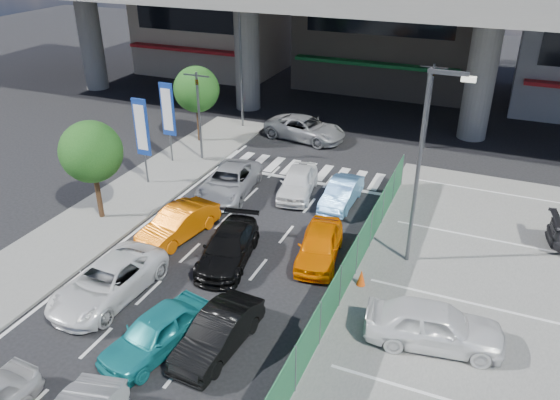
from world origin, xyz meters
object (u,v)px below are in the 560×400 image
at_px(signboard_near, 142,130).
at_px(parked_sedan_white, 434,325).
at_px(sedan_white_front_mid, 298,182).
at_px(taxi_teal_mid, 156,332).
at_px(traffic_light_right, 432,85).
at_px(taxi_orange_left, 178,223).
at_px(traffic_light_left, 198,95).
at_px(tree_near, 91,152).
at_px(sedan_white_mid_left, 108,281).
at_px(tree_far, 196,90).
at_px(kei_truck_front_right, 341,193).
at_px(traffic_cone, 361,277).
at_px(wagon_silver_front_left, 229,182).
at_px(taxi_orange_right, 320,245).
at_px(hatch_black_mid_right, 218,333).
at_px(street_lamp_right, 425,155).
at_px(crossing_wagon_silver, 305,128).
at_px(sedan_black_mid, 228,247).
at_px(street_lamp_left, 243,57).
at_px(signboard_far, 168,112).

bearing_deg(signboard_near, parked_sedan_white, -22.82).
bearing_deg(sedan_white_front_mid, parked_sedan_white, -56.50).
relative_size(signboard_near, taxi_teal_mid, 1.16).
relative_size(traffic_light_right, taxi_orange_left, 1.24).
relative_size(traffic_light_left, tree_near, 1.08).
bearing_deg(sedan_white_mid_left, taxi_orange_left, 91.62).
bearing_deg(sedan_white_front_mid, tree_far, 142.04).
relative_size(tree_far, kei_truck_front_right, 1.29).
height_order(taxi_teal_mid, traffic_cone, taxi_teal_mid).
bearing_deg(wagon_silver_front_left, tree_near, -140.45).
bearing_deg(taxi_orange_right, tree_far, 129.64).
height_order(hatch_black_mid_right, parked_sedan_white, parked_sedan_white).
height_order(traffic_light_right, taxi_teal_mid, traffic_light_right).
distance_m(street_lamp_right, kei_truck_front_right, 6.99).
distance_m(taxi_orange_left, crossing_wagon_silver, 13.58).
relative_size(signboard_near, wagon_silver_front_left, 0.95).
xyz_separation_m(hatch_black_mid_right, crossing_wagon_silver, (-4.11, 19.13, 0.07)).
bearing_deg(parked_sedan_white, wagon_silver_front_left, 48.40).
bearing_deg(signboard_near, crossing_wagon_silver, 60.41).
bearing_deg(traffic_cone, sedan_white_mid_left, -153.19).
height_order(kei_truck_front_right, traffic_cone, kei_truck_front_right).
bearing_deg(street_lamp_right, kei_truck_front_right, 138.03).
distance_m(signboard_near, sedan_black_mid, 9.19).
xyz_separation_m(taxi_teal_mid, traffic_cone, (5.25, 5.96, -0.29)).
bearing_deg(taxi_teal_mid, sedan_white_front_mid, 101.90).
bearing_deg(street_lamp_left, kei_truck_front_right, -41.48).
bearing_deg(crossing_wagon_silver, taxi_orange_left, -174.82).
relative_size(taxi_teal_mid, hatch_black_mid_right, 1.02).
bearing_deg(sedan_white_mid_left, taxi_teal_mid, -24.92).
bearing_deg(street_lamp_left, traffic_cone, -50.23).
bearing_deg(parked_sedan_white, tree_far, 42.61).
bearing_deg(signboard_near, taxi_teal_mid, -53.69).
bearing_deg(taxi_orange_left, street_lamp_right, 21.64).
distance_m(taxi_orange_left, parked_sedan_white, 11.77).
xyz_separation_m(sedan_white_front_mid, crossing_wagon_silver, (-2.40, 7.54, 0.04)).
distance_m(traffic_light_left, crossing_wagon_silver, 7.75).
xyz_separation_m(street_lamp_left, sedan_white_front_mid, (6.93, -8.03, -4.08)).
bearing_deg(traffic_cone, crossing_wagon_silver, 118.26).
bearing_deg(signboard_far, kei_truck_front_right, -6.65).
relative_size(street_lamp_right, traffic_cone, 11.91).
bearing_deg(taxi_orange_right, kei_truck_front_right, 87.17).
relative_size(traffic_light_right, street_lamp_right, 0.65).
height_order(parked_sedan_white, traffic_cone, parked_sedan_white).
distance_m(kei_truck_front_right, parked_sedan_white, 10.24).
xyz_separation_m(signboard_far, traffic_cone, (13.31, -7.45, -2.67)).
bearing_deg(traffic_cone, signboard_far, 150.75).
xyz_separation_m(taxi_teal_mid, hatch_black_mid_right, (1.86, 0.80, -0.04)).
height_order(sedan_white_mid_left, hatch_black_mid_right, sedan_white_mid_left).
relative_size(hatch_black_mid_right, sedan_black_mid, 0.88).
xyz_separation_m(sedan_white_mid_left, parked_sedan_white, (11.53, 2.03, 0.14)).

